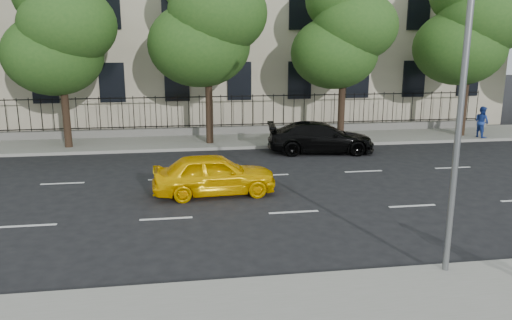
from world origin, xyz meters
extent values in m
plane|color=black|center=(0.00, 0.00, 0.00)|extent=(120.00, 120.00, 0.00)
cube|color=gray|center=(0.00, 14.00, 0.07)|extent=(60.00, 4.00, 0.15)
cube|color=slate|center=(0.00, 15.70, 0.35)|extent=(30.00, 0.50, 0.40)
cube|color=black|center=(0.00, 15.70, 0.65)|extent=(28.80, 0.05, 0.05)
cube|color=black|center=(0.00, 15.70, 2.25)|extent=(28.80, 0.05, 0.05)
cylinder|color=slate|center=(2.50, -2.30, 4.15)|extent=(0.14, 0.14, 8.00)
cylinder|color=#382619|center=(-9.00, 13.20, 1.64)|extent=(0.36, 0.36, 2.97)
ellipsoid|color=#27531B|center=(-9.40, 13.50, 4.62)|extent=(4.75, 4.75, 3.90)
ellipsoid|color=#27531B|center=(-8.50, 13.00, 6.00)|extent=(4.50, 4.50, 3.70)
cylinder|color=#382619|center=(-2.00, 13.20, 1.81)|extent=(0.36, 0.36, 3.32)
ellipsoid|color=#27531B|center=(-2.40, 13.50, 5.09)|extent=(5.13, 5.13, 4.21)
ellipsoid|color=#27531B|center=(-1.50, 13.00, 6.58)|extent=(4.86, 4.86, 4.00)
cylinder|color=#382619|center=(5.00, 13.20, 1.69)|extent=(0.36, 0.36, 3.08)
ellipsoid|color=#27531B|center=(4.60, 13.50, 4.67)|extent=(4.56, 4.56, 3.74)
ellipsoid|color=#27531B|center=(5.50, 13.00, 5.99)|extent=(4.32, 4.32, 3.55)
ellipsoid|color=#27531B|center=(5.10, 13.60, 7.31)|extent=(4.08, 4.08, 3.36)
cylinder|color=#382619|center=(12.00, 13.20, 1.76)|extent=(0.36, 0.36, 3.22)
ellipsoid|color=#27531B|center=(11.60, 13.50, 4.93)|extent=(4.94, 4.94, 4.06)
ellipsoid|color=#27531B|center=(12.50, 13.00, 6.36)|extent=(4.68, 4.68, 3.85)
imported|color=#FFC100|center=(-2.35, 4.79, 0.73)|extent=(4.40, 1.98, 1.47)
imported|color=black|center=(3.20, 10.77, 0.74)|extent=(5.33, 2.68, 1.49)
imported|color=navy|center=(12.72, 12.49, 1.00)|extent=(0.80, 0.94, 1.69)
camera|label=1|loc=(-3.44, -12.16, 5.33)|focal=35.00mm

